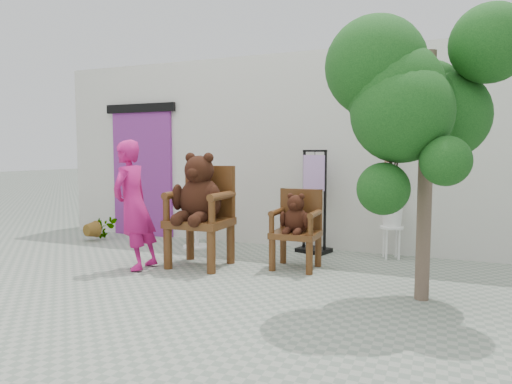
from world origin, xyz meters
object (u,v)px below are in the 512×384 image
at_px(cafe_table, 197,219).
at_px(tree, 413,99).
at_px(chair_big, 201,201).
at_px(chair_small, 297,222).
at_px(person, 134,205).
at_px(display_stand, 314,213).
at_px(stool_bucket, 392,213).

distance_m(cafe_table, tree, 3.86).
bearing_deg(chair_big, chair_small, 16.21).
xyz_separation_m(person, cafe_table, (0.09, 1.44, -0.37)).
bearing_deg(display_stand, cafe_table, -151.90).
distance_m(chair_big, stool_bucket, 2.64).
bearing_deg(tree, cafe_table, 155.74).
xyz_separation_m(stool_bucket, tree, (0.34, -1.80, 1.35)).
xyz_separation_m(chair_small, person, (-1.90, -0.80, 0.22)).
xyz_separation_m(chair_big, person, (-0.71, -0.45, -0.04)).
xyz_separation_m(display_stand, tree, (1.44, -1.80, 1.41)).
height_order(stool_bucket, tree, tree).
distance_m(chair_big, person, 0.84).
distance_m(display_stand, stool_bucket, 1.11).
relative_size(display_stand, stool_bucket, 1.04).
bearing_deg(tree, chair_small, 149.91).
height_order(cafe_table, tree, tree).
distance_m(chair_small, person, 2.08).
relative_size(chair_big, person, 0.91).
bearing_deg(cafe_table, chair_big, -57.94).
distance_m(stool_bucket, tree, 2.28).
relative_size(cafe_table, tree, 0.25).
xyz_separation_m(chair_big, display_stand, (1.16, 1.33, -0.27)).
bearing_deg(display_stand, tree, -34.29).
height_order(chair_big, stool_bucket, chair_big).
bearing_deg(chair_big, display_stand, 48.87).
bearing_deg(stool_bucket, chair_big, -149.52).
xyz_separation_m(chair_big, chair_small, (1.20, 0.35, -0.26)).
relative_size(chair_small, tree, 0.35).
xyz_separation_m(cafe_table, display_stand, (1.78, 0.35, 0.14)).
bearing_deg(stool_bucket, person, -149.01).
height_order(chair_big, person, person).
distance_m(chair_big, tree, 2.88).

